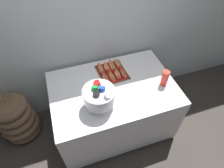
# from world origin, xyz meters

# --- Properties ---
(ground_plane) EXTENTS (10.00, 10.00, 0.00)m
(ground_plane) POSITION_xyz_m (0.00, 0.00, 0.00)
(ground_plane) COLOR #38332D
(back_wall) EXTENTS (6.00, 0.10, 2.60)m
(back_wall) POSITION_xyz_m (0.00, 0.58, 1.30)
(back_wall) COLOR #B2BCC1
(back_wall) RESTS_ON ground_plane
(buffet_table) EXTENTS (1.43, 0.97, 0.78)m
(buffet_table) POSITION_xyz_m (0.00, 0.00, 0.41)
(buffet_table) COLOR silver
(buffet_table) RESTS_ON ground_plane
(floor_vase) EXTENTS (0.49, 0.49, 1.15)m
(floor_vase) POSITION_xyz_m (-1.21, 0.27, 0.30)
(floor_vase) COLOR brown
(floor_vase) RESTS_ON ground_plane
(serving_tray) EXTENTS (0.35, 0.38, 0.01)m
(serving_tray) POSITION_xyz_m (0.06, 0.22, 0.79)
(serving_tray) COLOR brown
(serving_tray) RESTS_ON buffet_table
(hot_dog_0) EXTENTS (0.07, 0.18, 0.06)m
(hot_dog_0) POSITION_xyz_m (-0.05, 0.13, 0.82)
(hot_dog_0) COLOR #B21414
(hot_dog_0) RESTS_ON serving_tray
(hot_dog_1) EXTENTS (0.07, 0.18, 0.06)m
(hot_dog_1) POSITION_xyz_m (0.03, 0.14, 0.82)
(hot_dog_1) COLOR red
(hot_dog_1) RESTS_ON serving_tray
(hot_dog_2) EXTENTS (0.07, 0.16, 0.06)m
(hot_dog_2) POSITION_xyz_m (0.10, 0.14, 0.82)
(hot_dog_2) COLOR #B21414
(hot_dog_2) RESTS_ON serving_tray
(hot_dog_3) EXTENTS (0.06, 0.17, 0.06)m
(hot_dog_3) POSITION_xyz_m (0.18, 0.15, 0.81)
(hot_dog_3) COLOR #B21414
(hot_dog_3) RESTS_ON serving_tray
(hot_dog_4) EXTENTS (0.07, 0.18, 0.06)m
(hot_dog_4) POSITION_xyz_m (-0.06, 0.30, 0.82)
(hot_dog_4) COLOR #B21414
(hot_dog_4) RESTS_ON serving_tray
(hot_dog_5) EXTENTS (0.07, 0.16, 0.06)m
(hot_dog_5) POSITION_xyz_m (0.02, 0.30, 0.81)
(hot_dog_5) COLOR red
(hot_dog_5) RESTS_ON serving_tray
(hot_dog_6) EXTENTS (0.07, 0.18, 0.06)m
(hot_dog_6) POSITION_xyz_m (0.09, 0.31, 0.81)
(hot_dog_6) COLOR red
(hot_dog_6) RESTS_ON serving_tray
(hot_dog_7) EXTENTS (0.07, 0.16, 0.06)m
(hot_dog_7) POSITION_xyz_m (0.17, 0.31, 0.82)
(hot_dog_7) COLOR red
(hot_dog_7) RESTS_ON serving_tray
(punch_bowl) EXTENTS (0.33, 0.33, 0.29)m
(punch_bowl) POSITION_xyz_m (-0.22, -0.20, 0.95)
(punch_bowl) COLOR silver
(punch_bowl) RESTS_ON buffet_table
(cup_stack) EXTENTS (0.08, 0.08, 0.20)m
(cup_stack) POSITION_xyz_m (0.56, -0.14, 0.88)
(cup_stack) COLOR red
(cup_stack) RESTS_ON buffet_table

